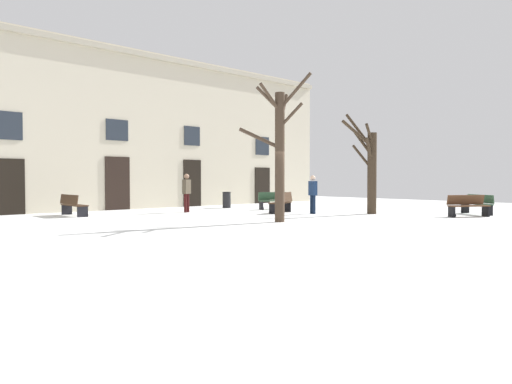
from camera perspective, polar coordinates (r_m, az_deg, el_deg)
ground_plane at (r=17.88m, az=4.14°, el=-3.33°), size 38.38×38.38×0.00m
building_facade at (r=25.73m, az=-11.94°, el=7.32°), size 23.99×0.60×8.14m
tree_right_of_center at (r=21.24m, az=13.63°, el=2.99°), size 1.57×1.33×4.43m
tree_near_facade at (r=16.82m, az=2.82°, el=5.13°), size 1.65×2.45×5.20m
streetlamp at (r=26.66m, az=3.24°, el=3.50°), size 0.30×0.30×3.97m
litter_bin at (r=25.03m, az=-3.57°, el=-0.95°), size 0.46×0.46×0.85m
bench_back_to_back_left at (r=20.92m, az=24.24°, el=-1.50°), size 1.71×1.25×0.89m
bench_by_litter_bin at (r=21.23m, az=3.12°, el=-1.28°), size 1.65×1.05×0.94m
bench_facing_shops at (r=20.98m, az=-21.27°, el=-1.45°), size 0.52×1.92×0.89m
bench_back_to_back_right at (r=22.58m, az=25.22°, el=-1.30°), size 1.28×1.69×0.86m
bench_near_lamp at (r=23.75m, az=2.13°, el=-1.04°), size 1.61×0.93×0.87m
person_near_bench at (r=21.83m, az=-8.39°, el=0.15°), size 0.43×0.33×1.77m
person_strolling at (r=20.82m, az=6.88°, el=-0.06°), size 0.30×0.42×1.69m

